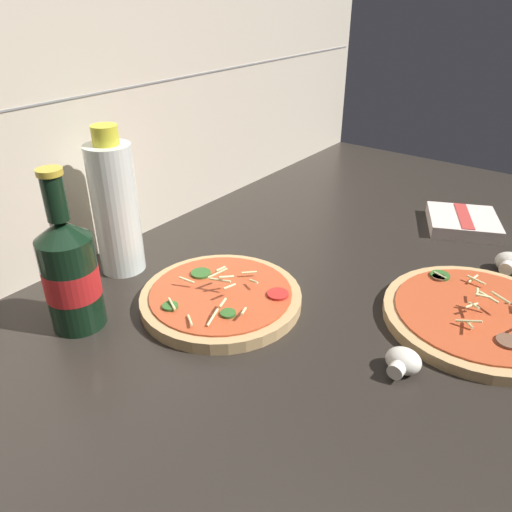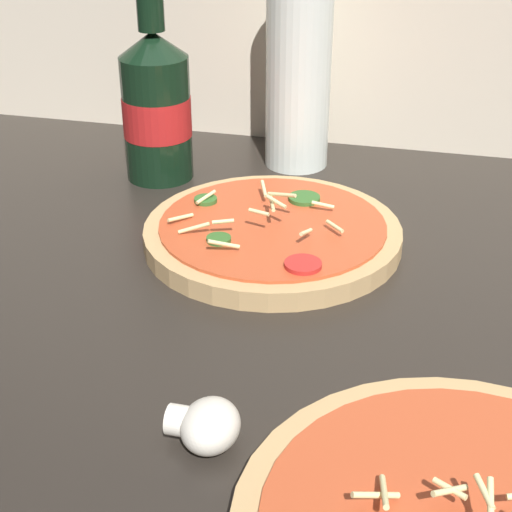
{
  "view_description": "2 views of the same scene",
  "coord_description": "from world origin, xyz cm",
  "px_view_note": "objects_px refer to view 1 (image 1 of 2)",
  "views": [
    {
      "loc": [
        -57.0,
        -25.76,
        45.74
      ],
      "look_at": [
        -6.75,
        12.21,
        11.12
      ],
      "focal_mm": 35.0,
      "sensor_mm": 36.0,
      "label": 1
    },
    {
      "loc": [
        4.95,
        -48.03,
        37.76
      ],
      "look_at": [
        -8.69,
        6.93,
        6.51
      ],
      "focal_mm": 55.0,
      "sensor_mm": 36.0,
      "label": 2
    }
  ],
  "objects_px": {
    "mushroom_left": "(403,362)",
    "beer_bottle": "(70,272)",
    "oil_bottle": "(116,207)",
    "mushroom_right": "(510,263)",
    "pizza_near": "(479,316)",
    "dish_towel": "(463,222)",
    "pizza_far": "(221,298)"
  },
  "relations": [
    {
      "from": "beer_bottle",
      "to": "mushroom_left",
      "type": "relative_size",
      "value": 4.87
    },
    {
      "from": "beer_bottle",
      "to": "oil_bottle",
      "type": "bearing_deg",
      "value": 27.55
    },
    {
      "from": "mushroom_left",
      "to": "mushroom_right",
      "type": "relative_size",
      "value": 0.93
    },
    {
      "from": "oil_bottle",
      "to": "mushroom_right",
      "type": "relative_size",
      "value": 4.8
    },
    {
      "from": "oil_bottle",
      "to": "dish_towel",
      "type": "distance_m",
      "value": 0.67
    },
    {
      "from": "pizza_far",
      "to": "dish_towel",
      "type": "distance_m",
      "value": 0.54
    },
    {
      "from": "mushroom_left",
      "to": "beer_bottle",
      "type": "bearing_deg",
      "value": 113.86
    },
    {
      "from": "mushroom_left",
      "to": "dish_towel",
      "type": "xyz_separation_m",
      "value": [
        0.48,
        0.07,
        -0.0
      ]
    },
    {
      "from": "pizza_near",
      "to": "dish_towel",
      "type": "relative_size",
      "value": 1.54
    },
    {
      "from": "dish_towel",
      "to": "mushroom_right",
      "type": "bearing_deg",
      "value": -138.36
    },
    {
      "from": "pizza_far",
      "to": "pizza_near",
      "type": "bearing_deg",
      "value": -60.09
    },
    {
      "from": "pizza_near",
      "to": "oil_bottle",
      "type": "distance_m",
      "value": 0.58
    },
    {
      "from": "oil_bottle",
      "to": "mushroom_left",
      "type": "relative_size",
      "value": 5.15
    },
    {
      "from": "pizza_near",
      "to": "beer_bottle",
      "type": "relative_size",
      "value": 1.16
    },
    {
      "from": "pizza_near",
      "to": "mushroom_left",
      "type": "relative_size",
      "value": 5.67
    },
    {
      "from": "pizza_far",
      "to": "beer_bottle",
      "type": "xyz_separation_m",
      "value": [
        -0.16,
        0.13,
        0.07
      ]
    },
    {
      "from": "pizza_near",
      "to": "beer_bottle",
      "type": "bearing_deg",
      "value": 127.33
    },
    {
      "from": "beer_bottle",
      "to": "oil_bottle",
      "type": "relative_size",
      "value": 0.95
    },
    {
      "from": "oil_bottle",
      "to": "mushroom_right",
      "type": "height_order",
      "value": "oil_bottle"
    },
    {
      "from": "pizza_far",
      "to": "beer_bottle",
      "type": "height_order",
      "value": "beer_bottle"
    },
    {
      "from": "mushroom_left",
      "to": "dish_towel",
      "type": "distance_m",
      "value": 0.48
    },
    {
      "from": "oil_bottle",
      "to": "pizza_near",
      "type": "bearing_deg",
      "value": -68.78
    },
    {
      "from": "beer_bottle",
      "to": "mushroom_left",
      "type": "height_order",
      "value": "beer_bottle"
    },
    {
      "from": "pizza_near",
      "to": "dish_towel",
      "type": "height_order",
      "value": "pizza_near"
    },
    {
      "from": "mushroom_left",
      "to": "pizza_far",
      "type": "bearing_deg",
      "value": 94.31
    },
    {
      "from": "pizza_far",
      "to": "mushroom_left",
      "type": "distance_m",
      "value": 0.28
    },
    {
      "from": "mushroom_left",
      "to": "mushroom_right",
      "type": "height_order",
      "value": "mushroom_right"
    },
    {
      "from": "mushroom_right",
      "to": "dish_towel",
      "type": "distance_m",
      "value": 0.18
    },
    {
      "from": "dish_towel",
      "to": "oil_bottle",
      "type": "bearing_deg",
      "value": 141.32
    },
    {
      "from": "pizza_near",
      "to": "dish_towel",
      "type": "distance_m",
      "value": 0.33
    },
    {
      "from": "beer_bottle",
      "to": "dish_towel",
      "type": "bearing_deg",
      "value": -27.23
    },
    {
      "from": "mushroom_right",
      "to": "pizza_near",
      "type": "bearing_deg",
      "value": -179.47
    }
  ]
}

